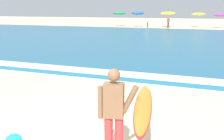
{
  "coord_description": "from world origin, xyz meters",
  "views": [
    {
      "loc": [
        2.81,
        -4.72,
        2.69
      ],
      "look_at": [
        0.27,
        1.86,
        1.1
      ],
      "focal_mm": 43.15,
      "sensor_mm": 36.0,
      "label": 1
    }
  ],
  "objects_px": {
    "surfer_with_board": "(128,109)",
    "beach_umbrella_4": "(220,15)",
    "beachgoer_near_row_right": "(168,22)",
    "beach_umbrella_3": "(199,14)",
    "beach_umbrella_1": "(138,13)",
    "beach_umbrella_2": "(168,13)",
    "beach_umbrella_0": "(119,13)",
    "beachgoer_near_row_left": "(148,22)",
    "beachgoer_near_row_mid": "(168,22)"
  },
  "relations": [
    {
      "from": "beach_umbrella_4",
      "to": "beach_umbrella_1",
      "type": "bearing_deg",
      "value": -172.31
    },
    {
      "from": "surfer_with_board",
      "to": "beach_umbrella_1",
      "type": "bearing_deg",
      "value": 105.56
    },
    {
      "from": "beach_umbrella_3",
      "to": "beachgoer_near_row_right",
      "type": "height_order",
      "value": "beach_umbrella_3"
    },
    {
      "from": "beach_umbrella_0",
      "to": "beach_umbrella_3",
      "type": "distance_m",
      "value": 12.42
    },
    {
      "from": "beach_umbrella_1",
      "to": "beach_umbrella_4",
      "type": "distance_m",
      "value": 11.97
    },
    {
      "from": "beach_umbrella_0",
      "to": "beach_umbrella_1",
      "type": "bearing_deg",
      "value": -19.86
    },
    {
      "from": "surfer_with_board",
      "to": "beach_umbrella_3",
      "type": "distance_m",
      "value": 39.08
    },
    {
      "from": "surfer_with_board",
      "to": "beachgoer_near_row_mid",
      "type": "relative_size",
      "value": 1.7
    },
    {
      "from": "beach_umbrella_0",
      "to": "beachgoer_near_row_left",
      "type": "distance_m",
      "value": 5.67
    },
    {
      "from": "beach_umbrella_1",
      "to": "beachgoer_near_row_mid",
      "type": "height_order",
      "value": "beach_umbrella_1"
    },
    {
      "from": "beach_umbrella_2",
      "to": "beach_umbrella_4",
      "type": "height_order",
      "value": "beach_umbrella_2"
    },
    {
      "from": "beachgoer_near_row_left",
      "to": "beachgoer_near_row_mid",
      "type": "distance_m",
      "value": 3.1
    },
    {
      "from": "beach_umbrella_3",
      "to": "beachgoer_near_row_left",
      "type": "relative_size",
      "value": 1.43
    },
    {
      "from": "beach_umbrella_0",
      "to": "beach_umbrella_3",
      "type": "height_order",
      "value": "beach_umbrella_0"
    },
    {
      "from": "surfer_with_board",
      "to": "beachgoer_near_row_left",
      "type": "xyz_separation_m",
      "value": [
        -8.58,
        36.43,
        -0.19
      ]
    },
    {
      "from": "beach_umbrella_3",
      "to": "beachgoer_near_row_left",
      "type": "bearing_deg",
      "value": -160.04
    },
    {
      "from": "beach_umbrella_4",
      "to": "beachgoer_near_row_mid",
      "type": "relative_size",
      "value": 1.32
    },
    {
      "from": "beach_umbrella_2",
      "to": "beachgoer_near_row_right",
      "type": "relative_size",
      "value": 1.51
    },
    {
      "from": "surfer_with_board",
      "to": "beach_umbrella_4",
      "type": "bearing_deg",
      "value": 87.67
    },
    {
      "from": "beach_umbrella_2",
      "to": "beach_umbrella_4",
      "type": "relative_size",
      "value": 1.14
    },
    {
      "from": "surfer_with_board",
      "to": "beachgoer_near_row_right",
      "type": "height_order",
      "value": "surfer_with_board"
    },
    {
      "from": "beach_umbrella_4",
      "to": "beachgoer_near_row_mid",
      "type": "height_order",
      "value": "beach_umbrella_4"
    },
    {
      "from": "beach_umbrella_0",
      "to": "beach_umbrella_1",
      "type": "distance_m",
      "value": 3.74
    },
    {
      "from": "beachgoer_near_row_left",
      "to": "beachgoer_near_row_right",
      "type": "xyz_separation_m",
      "value": [
        3.08,
        0.48,
        0.0
      ]
    },
    {
      "from": "surfer_with_board",
      "to": "beach_umbrella_2",
      "type": "bearing_deg",
      "value": 98.71
    },
    {
      "from": "beach_umbrella_4",
      "to": "beachgoer_near_row_left",
      "type": "height_order",
      "value": "beach_umbrella_4"
    },
    {
      "from": "beach_umbrella_0",
      "to": "beachgoer_near_row_left",
      "type": "xyz_separation_m",
      "value": [
        5.23,
        -1.81,
        -1.25
      ]
    },
    {
      "from": "beach_umbrella_3",
      "to": "beach_umbrella_1",
      "type": "bearing_deg",
      "value": -166.9
    },
    {
      "from": "beachgoer_near_row_left",
      "to": "beach_umbrella_1",
      "type": "bearing_deg",
      "value": 162.6
    },
    {
      "from": "surfer_with_board",
      "to": "beachgoer_near_row_left",
      "type": "relative_size",
      "value": 1.7
    },
    {
      "from": "surfer_with_board",
      "to": "beach_umbrella_0",
      "type": "height_order",
      "value": "beach_umbrella_0"
    },
    {
      "from": "surfer_with_board",
      "to": "beach_umbrella_0",
      "type": "bearing_deg",
      "value": 109.86
    },
    {
      "from": "beach_umbrella_1",
      "to": "beachgoer_near_row_mid",
      "type": "xyz_separation_m",
      "value": [
        4.81,
        -0.57,
        -1.29
      ]
    },
    {
      "from": "beachgoer_near_row_mid",
      "to": "beachgoer_near_row_right",
      "type": "relative_size",
      "value": 1.0
    },
    {
      "from": "beach_umbrella_2",
      "to": "beachgoer_near_row_mid",
      "type": "distance_m",
      "value": 1.89
    },
    {
      "from": "beachgoer_near_row_mid",
      "to": "beach_umbrella_1",
      "type": "bearing_deg",
      "value": 173.24
    },
    {
      "from": "beachgoer_near_row_mid",
      "to": "beachgoer_near_row_right",
      "type": "bearing_deg",
      "value": 92.06
    },
    {
      "from": "surfer_with_board",
      "to": "beach_umbrella_3",
      "type": "relative_size",
      "value": 1.19
    },
    {
      "from": "beach_umbrella_0",
      "to": "beachgoer_near_row_right",
      "type": "xyz_separation_m",
      "value": [
        8.31,
        -1.33,
        -1.25
      ]
    },
    {
      "from": "beach_umbrella_0",
      "to": "beach_umbrella_2",
      "type": "height_order",
      "value": "beach_umbrella_0"
    },
    {
      "from": "surfer_with_board",
      "to": "beach_umbrella_2",
      "type": "distance_m",
      "value": 38.22
    },
    {
      "from": "surfer_with_board",
      "to": "beachgoer_near_row_right",
      "type": "bearing_deg",
      "value": 98.48
    },
    {
      "from": "beach_umbrella_0",
      "to": "beach_umbrella_2",
      "type": "bearing_deg",
      "value": -3.43
    },
    {
      "from": "beachgoer_near_row_right",
      "to": "beach_umbrella_4",
      "type": "bearing_deg",
      "value": 13.23
    },
    {
      "from": "surfer_with_board",
      "to": "beach_umbrella_4",
      "type": "relative_size",
      "value": 1.28
    },
    {
      "from": "beach_umbrella_2",
      "to": "beach_umbrella_3",
      "type": "relative_size",
      "value": 1.06
    },
    {
      "from": "beachgoer_near_row_right",
      "to": "beach_umbrella_1",
      "type": "bearing_deg",
      "value": 179.29
    },
    {
      "from": "surfer_with_board",
      "to": "beach_umbrella_2",
      "type": "xyz_separation_m",
      "value": [
        -5.78,
        37.76,
        1.09
      ]
    },
    {
      "from": "beach_umbrella_3",
      "to": "beachgoer_near_row_left",
      "type": "height_order",
      "value": "beach_umbrella_3"
    },
    {
      "from": "beach_umbrella_2",
      "to": "beachgoer_near_row_left",
      "type": "bearing_deg",
      "value": -154.64
    }
  ]
}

